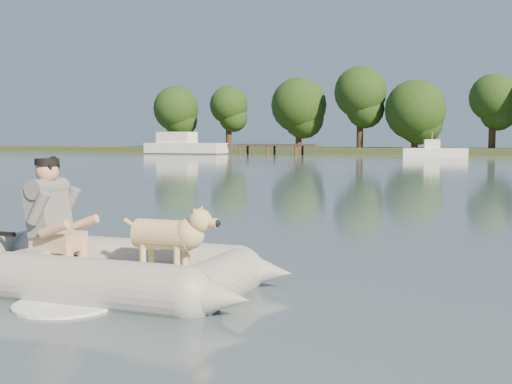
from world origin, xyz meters
The scene contains 8 objects.
water centered at (0.00, 0.00, 0.00)m, with size 160.00×160.00×0.00m, color slate.
dock centered at (-26.00, 52.00, 0.52)m, with size 18.00×2.00×1.04m, color #4C331E, non-canonical shape.
treeline centered at (-3.71, 61.11, 5.48)m, with size 71.02×7.35×9.27m.
dinghy centered at (0.02, -0.59, 0.59)m, with size 4.50×2.94×1.37m, color #989893, non-canonical shape.
man centered at (-0.67, -0.59, 0.77)m, with size 0.72×0.62×1.07m, color slate, non-canonical shape.
dog centered at (0.66, -0.48, 0.51)m, with size 0.92×0.33×0.62m, color tan, non-canonical shape.
cabin_cruiser centered at (-30.37, 49.69, 1.12)m, with size 8.55×3.05×2.65m, color white, non-canonical shape.
motorboat centered at (-5.25, 46.67, 0.99)m, with size 5.15×1.98×2.18m, color white, non-canonical shape.
Camera 1 is at (4.12, -5.62, 1.48)m, focal length 45.00 mm.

